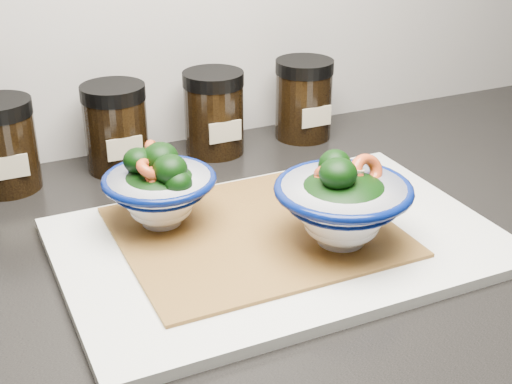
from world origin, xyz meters
name	(u,v)px	position (x,y,z in m)	size (l,w,h in m)	color
countertop	(248,254)	(0.00, 1.45, 0.88)	(3.50, 0.60, 0.04)	black
cutting_board	(279,243)	(0.02, 1.42, 0.91)	(0.45, 0.30, 0.01)	silver
bamboo_mat	(256,231)	(0.00, 1.44, 0.91)	(0.28, 0.24, 0.00)	#A57731
bowl_left	(159,189)	(-0.08, 1.50, 0.96)	(0.12, 0.12, 0.09)	white
bowl_right	(342,203)	(0.07, 1.38, 0.96)	(0.14, 0.14, 0.09)	white
spice_jar_b	(3,145)	(-0.22, 1.69, 0.96)	(0.08, 0.08, 0.11)	black
spice_jar_c	(116,128)	(-0.08, 1.69, 0.96)	(0.08, 0.08, 0.11)	black
spice_jar_d	(214,113)	(0.06, 1.69, 0.96)	(0.08, 0.08, 0.11)	black
spice_jar_e	(304,99)	(0.20, 1.69, 0.96)	(0.08, 0.08, 0.11)	black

